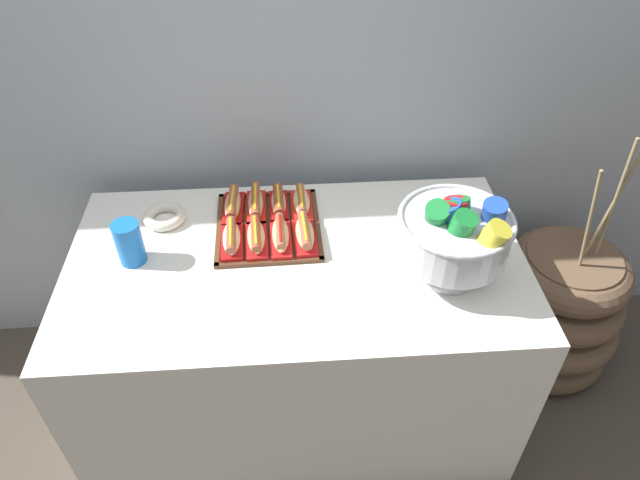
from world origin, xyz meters
name	(u,v)px	position (x,y,z in m)	size (l,w,h in m)	color
ground_plane	(301,401)	(0.00, 0.00, 0.00)	(10.00, 10.00, 0.00)	#4C4238
back_wall	(285,18)	(0.00, 0.51, 1.30)	(6.00, 0.10, 2.60)	#9EA8B2
buffet_table	(299,335)	(0.00, 0.00, 0.40)	(1.39, 0.77, 0.76)	white
floor_vase	(554,309)	(1.00, 0.17, 0.27)	(0.51, 0.51, 1.04)	brown
serving_tray	(268,227)	(-0.08, 0.15, 0.76)	(0.34, 0.37, 0.01)	#56331E
hot_dog_0	(232,239)	(-0.19, 0.07, 0.79)	(0.07, 0.17, 0.06)	#B21414
hot_dog_1	(256,237)	(-0.12, 0.07, 0.79)	(0.08, 0.18, 0.06)	red
hot_dog_2	(281,235)	(-0.04, 0.07, 0.79)	(0.07, 0.18, 0.06)	red
hot_dog_3	(305,234)	(0.03, 0.07, 0.79)	(0.08, 0.18, 0.06)	red
hot_dog_4	(233,205)	(-0.20, 0.23, 0.79)	(0.07, 0.18, 0.06)	#B21414
hot_dog_5	(256,204)	(-0.12, 0.23, 0.79)	(0.06, 0.18, 0.06)	red
hot_dog_6	(279,203)	(-0.05, 0.24, 0.79)	(0.06, 0.17, 0.06)	#B21414
hot_dog_7	(301,202)	(0.03, 0.24, 0.79)	(0.07, 0.16, 0.06)	red
punch_bowl	(456,233)	(0.44, -0.10, 0.92)	(0.32, 0.32, 0.27)	silver
cup_stack	(129,243)	(-0.49, 0.03, 0.83)	(0.08, 0.08, 0.14)	blue
donut	(165,216)	(-0.42, 0.21, 0.77)	(0.14, 0.14, 0.03)	silver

